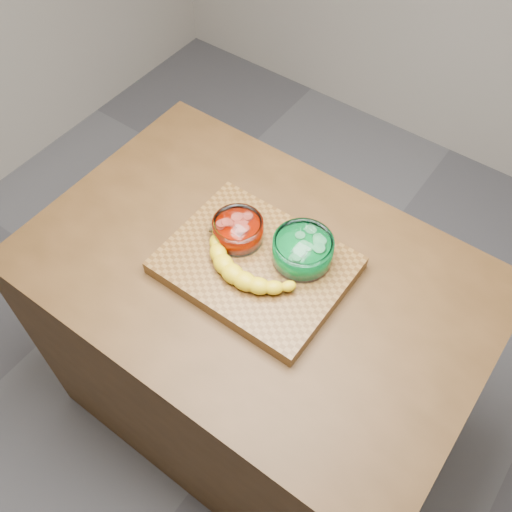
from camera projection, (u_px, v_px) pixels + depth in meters
The scene contains 6 objects.
ground at pixel (256, 405), 2.18m from camera, with size 3.50×3.50×0.00m, color #5C5C61.
counter at pixel (256, 351), 1.82m from camera, with size 1.20×0.80×0.90m, color #492E16.
cutting_board at pixel (256, 265), 1.45m from camera, with size 0.45×0.35×0.04m, color brown.
bowl_red at pixel (238, 230), 1.45m from camera, with size 0.13×0.13×0.06m.
bowl_green at pixel (303, 250), 1.41m from camera, with size 0.15×0.15×0.07m.
banana at pixel (246, 264), 1.40m from camera, with size 0.31×0.15×0.04m, color gold, non-canonical shape.
Camera 1 is at (0.49, -0.68, 2.10)m, focal length 40.00 mm.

